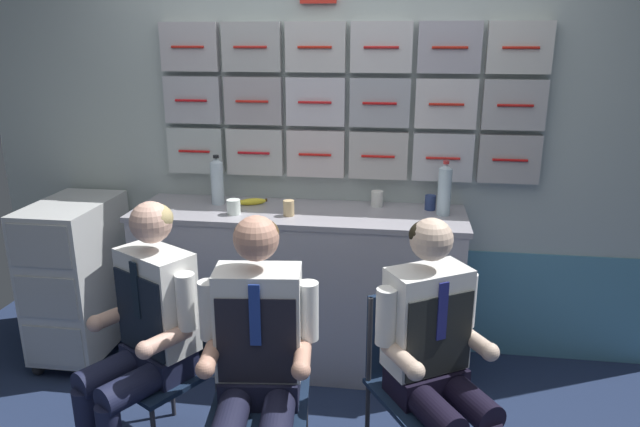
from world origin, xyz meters
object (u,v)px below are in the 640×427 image
(crew_member_left, at_px, (144,328))
(crew_member_center, at_px, (257,355))
(crew_member_near_trolley, at_px, (437,352))
(service_trolley, at_px, (78,276))
(coffee_cup_white, at_px, (430,202))
(folding_chair_center, at_px, (263,370))
(folding_chair_near_trolley, at_px, (414,365))
(folding_chair_left, at_px, (176,347))
(water_bottle_blue_cap, at_px, (445,189))
(snack_banana, at_px, (252,202))

(crew_member_left, relative_size, crew_member_center, 1.00)
(crew_member_near_trolley, bearing_deg, service_trolley, 158.27)
(crew_member_left, relative_size, coffee_cup_white, 14.61)
(crew_member_near_trolley, bearing_deg, crew_member_left, 179.97)
(crew_member_left, height_order, crew_member_center, crew_member_center)
(folding_chair_center, height_order, crew_member_near_trolley, crew_member_near_trolley)
(folding_chair_near_trolley, bearing_deg, folding_chair_left, 179.96)
(folding_chair_center, xyz_separation_m, water_bottle_blue_cap, (0.80, 0.96, 0.60))
(folding_chair_near_trolley, bearing_deg, crew_member_center, -155.16)
(water_bottle_blue_cap, distance_m, snack_banana, 1.10)
(service_trolley, distance_m, folding_chair_center, 1.57)
(folding_chair_left, bearing_deg, folding_chair_center, -16.62)
(crew_member_left, xyz_separation_m, crew_member_near_trolley, (1.27, -0.00, -0.01))
(crew_member_center, xyz_separation_m, crew_member_near_trolley, (0.72, 0.15, -0.02))
(folding_chair_center, distance_m, snack_banana, 1.14)
(folding_chair_left, xyz_separation_m, snack_banana, (0.16, 0.86, 0.47))
(folding_chair_near_trolley, bearing_deg, folding_chair_center, -168.42)
(folding_chair_left, xyz_separation_m, folding_chair_center, (0.45, -0.13, 0.00))
(folding_chair_left, height_order, crew_member_center, crew_member_center)
(coffee_cup_white, bearing_deg, folding_chair_left, -142.21)
(service_trolley, bearing_deg, folding_chair_center, -31.56)
(crew_member_center, bearing_deg, snack_banana, 105.07)
(folding_chair_center, bearing_deg, water_bottle_blue_cap, 50.23)
(coffee_cup_white, distance_m, snack_banana, 1.02)
(crew_member_center, distance_m, snack_banana, 1.24)
(crew_member_left, distance_m, water_bottle_blue_cap, 1.70)
(folding_chair_center, height_order, snack_banana, snack_banana)
(crew_member_near_trolley, xyz_separation_m, water_bottle_blue_cap, (0.06, 0.96, 0.45))
(crew_member_left, height_order, crew_member_near_trolley, crew_member_left)
(service_trolley, distance_m, crew_member_left, 1.16)
(service_trolley, xyz_separation_m, snack_banana, (1.04, 0.18, 0.45))
(folding_chair_left, distance_m, crew_member_near_trolley, 1.20)
(service_trolley, xyz_separation_m, coffee_cup_white, (2.07, 0.23, 0.48))
(water_bottle_blue_cap, bearing_deg, coffee_cup_white, 126.79)
(folding_chair_left, bearing_deg, water_bottle_blue_cap, 33.47)
(crew_member_left, height_order, coffee_cup_white, crew_member_left)
(crew_member_center, bearing_deg, coffee_cup_white, 59.51)
(folding_chair_left, height_order, folding_chair_near_trolley, same)
(service_trolley, distance_m, coffee_cup_white, 2.13)
(folding_chair_near_trolley, bearing_deg, water_bottle_blue_cap, 79.92)
(folding_chair_left, relative_size, crew_member_center, 0.67)
(snack_banana, bearing_deg, crew_member_left, -103.35)
(crew_member_left, relative_size, folding_chair_center, 1.49)
(snack_banana, bearing_deg, crew_member_near_trolley, -44.29)
(service_trolley, height_order, crew_member_left, crew_member_left)
(crew_member_near_trolley, height_order, water_bottle_blue_cap, water_bottle_blue_cap)
(folding_chair_near_trolley, distance_m, crew_member_near_trolley, 0.22)
(folding_chair_near_trolley, bearing_deg, coffee_cup_white, 85.05)
(crew_member_near_trolley, bearing_deg, folding_chair_near_trolley, 121.48)
(crew_member_center, distance_m, folding_chair_near_trolley, 0.72)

